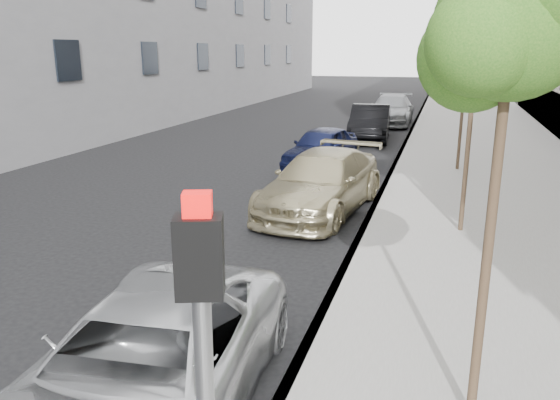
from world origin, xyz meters
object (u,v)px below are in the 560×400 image
at_px(tree_near, 516,24).
at_px(signal_pole, 206,400).
at_px(tree_far, 470,28).
at_px(suv, 321,182).
at_px(sedan_blue, 321,147).
at_px(sedan_black, 370,123).
at_px(minivan, 147,367).
at_px(tree_mid, 481,25).
at_px(sedan_rear, 391,110).

distance_m(tree_near, signal_pole, 3.98).
height_order(tree_far, suv, tree_far).
relative_size(signal_pole, suv, 0.61).
bearing_deg(sedan_blue, sedan_black, 91.26).
height_order(sedan_blue, sedan_black, sedan_black).
height_order(signal_pole, minivan, signal_pole).
distance_m(suv, sedan_black, 11.43).
height_order(tree_mid, minivan, tree_mid).
distance_m(sedan_blue, sedan_rear, 12.07).
distance_m(tree_far, sedan_rear, 12.68).
relative_size(tree_mid, minivan, 1.06).
relative_size(minivan, sedan_rear, 0.91).
height_order(tree_near, suv, tree_near).
relative_size(sedan_black, sedan_rear, 0.88).
height_order(tree_far, sedan_rear, tree_far).
xyz_separation_m(tree_far, signal_pole, (-1.64, -16.01, -2.45)).
distance_m(tree_far, suv, 7.47).
xyz_separation_m(tree_far, sedan_rear, (-3.33, 11.65, -3.75)).
relative_size(tree_far, suv, 1.03).
distance_m(minivan, sedan_rear, 25.54).
bearing_deg(signal_pole, suv, 79.99).
xyz_separation_m(minivan, suv, (0.00, 8.39, 0.06)).
height_order(tree_mid, sedan_rear, tree_mid).
bearing_deg(suv, sedan_rear, 97.81).
relative_size(minivan, sedan_black, 1.03).
bearing_deg(tree_far, tree_near, -90.00).
xyz_separation_m(tree_far, minivan, (-3.33, -13.89, -3.85)).
xyz_separation_m(tree_mid, sedan_rear, (-3.33, 18.15, -3.58)).
xyz_separation_m(signal_pole, sedan_blue, (-2.84, 15.63, -1.39)).
bearing_deg(minivan, tree_far, 71.76).
bearing_deg(sedan_rear, tree_mid, -80.10).
height_order(tree_near, minivan, tree_near).
relative_size(tree_near, sedan_rear, 0.91).
xyz_separation_m(tree_near, sedan_blue, (-4.48, 12.63, -3.43)).
xyz_separation_m(tree_far, suv, (-3.33, -5.51, -3.79)).
relative_size(tree_near, sedan_black, 1.03).
xyz_separation_m(signal_pole, sedan_black, (-2.05, 21.92, -1.31)).
height_order(tree_near, signal_pole, tree_near).
xyz_separation_m(tree_near, tree_mid, (0.00, 6.50, 0.24)).
relative_size(tree_mid, sedan_rear, 0.96).
height_order(suv, sedan_blue, suv).
bearing_deg(sedan_rear, sedan_blue, -95.95).
xyz_separation_m(tree_mid, signal_pole, (-1.64, -9.51, -2.27)).
height_order(sedan_blue, sedan_rear, sedan_rear).
bearing_deg(tree_mid, sedan_black, 106.56).
bearing_deg(minivan, sedan_rear, 85.23).
relative_size(tree_mid, sedan_black, 1.09).
relative_size(tree_near, tree_far, 0.93).
distance_m(sedan_blue, sedan_black, 6.34).
distance_m(suv, sedan_rear, 17.15).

